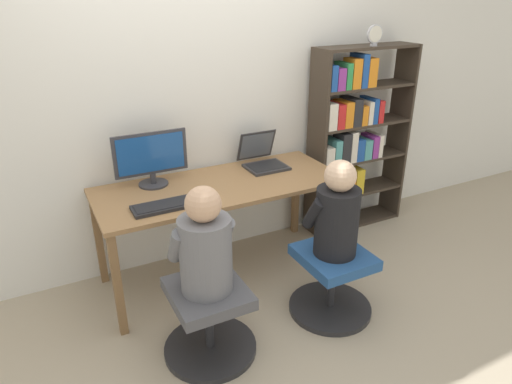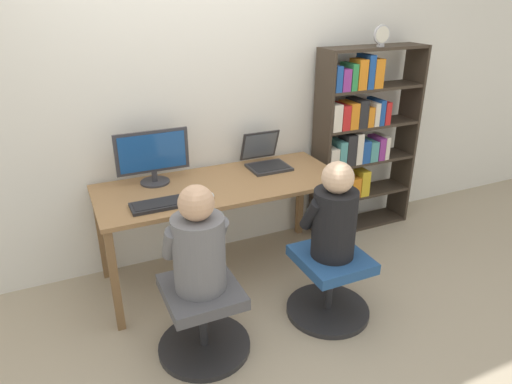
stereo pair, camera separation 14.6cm
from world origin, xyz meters
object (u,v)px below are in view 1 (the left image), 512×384
(laptop, at_px, (263,160))
(office_chair_left, at_px, (209,319))
(bookshelf, at_px, (351,142))
(person_at_monitor, at_px, (205,246))
(person_at_laptop, at_px, (337,213))
(office_chair_right, at_px, (332,281))
(desktop_monitor, at_px, (151,159))
(desk_clock, at_px, (375,35))
(keyboard, at_px, (166,205))

(laptop, height_order, office_chair_left, laptop)
(office_chair_left, height_order, bookshelf, bookshelf)
(laptop, relative_size, office_chair_left, 0.61)
(laptop, bearing_deg, person_at_monitor, -133.17)
(person_at_laptop, bearing_deg, office_chair_left, 178.98)
(laptop, bearing_deg, person_at_laptop, -87.91)
(office_chair_left, bearing_deg, office_chair_right, -1.29)
(desktop_monitor, relative_size, laptop, 1.50)
(desktop_monitor, distance_m, office_chair_right, 1.47)
(laptop, bearing_deg, desk_clock, -1.32)
(person_at_monitor, distance_m, desk_clock, 2.21)
(desktop_monitor, height_order, office_chair_right, desktop_monitor)
(desk_clock, bearing_deg, keyboard, -169.51)
(office_chair_right, bearing_deg, person_at_laptop, 90.00)
(office_chair_right, bearing_deg, desk_clock, 43.50)
(office_chair_right, distance_m, person_at_laptop, 0.49)
(desktop_monitor, distance_m, person_at_monitor, 0.94)
(office_chair_left, distance_m, desk_clock, 2.46)
(keyboard, height_order, person_at_laptop, person_at_laptop)
(bookshelf, bearing_deg, office_chair_right, -131.61)
(office_chair_right, distance_m, desk_clock, 1.93)
(person_at_monitor, bearing_deg, office_chair_right, -1.57)
(keyboard, distance_m, person_at_monitor, 0.52)
(office_chair_right, bearing_deg, person_at_monitor, 178.43)
(person_at_monitor, xyz_separation_m, desk_clock, (1.80, 0.86, 0.95))
(laptop, xyz_separation_m, desk_clock, (0.97, -0.02, 0.88))
(keyboard, xyz_separation_m, desk_clock, (1.85, 0.34, 0.92))
(laptop, height_order, bookshelf, bookshelf)
(desktop_monitor, xyz_separation_m, bookshelf, (1.72, 0.00, -0.13))
(office_chair_left, xyz_separation_m, person_at_laptop, (0.86, -0.02, 0.49))
(desktop_monitor, height_order, keyboard, desktop_monitor)
(desktop_monitor, bearing_deg, office_chair_left, -88.57)
(desktop_monitor, height_order, person_at_laptop, desktop_monitor)
(keyboard, xyz_separation_m, office_chair_right, (0.91, -0.54, -0.52))
(person_at_monitor, distance_m, bookshelf, 1.93)
(bookshelf, bearing_deg, person_at_monitor, -151.69)
(person_at_monitor, height_order, bookshelf, bookshelf)
(keyboard, relative_size, bookshelf, 0.27)
(office_chair_left, bearing_deg, laptop, 46.97)
(keyboard, distance_m, office_chair_left, 0.74)
(office_chair_right, bearing_deg, laptop, 92.08)
(office_chair_right, bearing_deg, bookshelf, 48.39)
(person_at_monitor, relative_size, bookshelf, 0.39)
(desktop_monitor, relative_size, desk_clock, 3.11)
(keyboard, relative_size, person_at_monitor, 0.69)
(laptop, xyz_separation_m, person_at_monitor, (-0.83, -0.89, -0.07))
(person_at_laptop, distance_m, desk_clock, 1.59)
(office_chair_left, relative_size, office_chair_right, 1.00)
(laptop, height_order, desk_clock, desk_clock)
(desktop_monitor, bearing_deg, laptop, -1.61)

